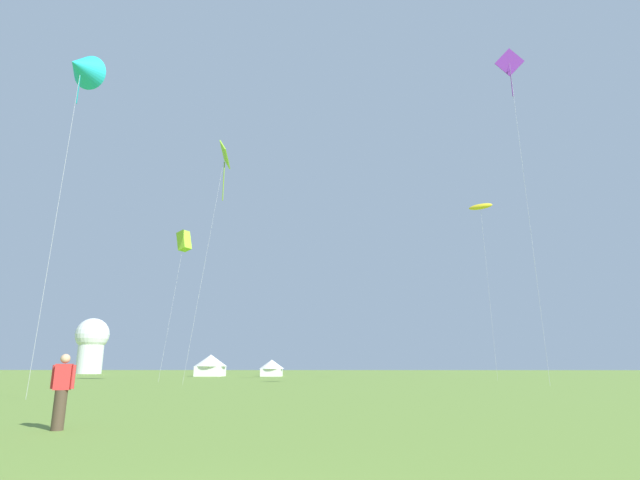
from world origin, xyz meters
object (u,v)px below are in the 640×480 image
(kite_lime_box, at_px, (184,241))
(kite_yellow_parafoil, at_px, (480,207))
(kite_lime_diamond, at_px, (225,158))
(kite_cyan_delta, at_px, (81,67))
(kite_purple_diamond, at_px, (510,67))
(observatory_dome, at_px, (92,343))
(festival_tent_center, at_px, (211,364))
(festival_tent_left, at_px, (272,367))
(person_spectator, at_px, (61,392))

(kite_lime_box, bearing_deg, kite_yellow_parafoil, 11.31)
(kite_lime_diamond, bearing_deg, kite_cyan_delta, -99.95)
(kite_lime_box, xyz_separation_m, kite_lime_diamond, (5.41, -6.18, 6.59))
(kite_purple_diamond, distance_m, observatory_dome, 89.99)
(festival_tent_center, height_order, festival_tent_left, festival_tent_center)
(kite_lime_box, xyz_separation_m, observatory_dome, (-33.48, 49.18, -8.12))
(kite_lime_diamond, xyz_separation_m, festival_tent_center, (-8.64, 31.86, -18.99))
(kite_purple_diamond, height_order, kite_lime_diamond, kite_purple_diamond)
(kite_lime_box, relative_size, kite_lime_diamond, 0.68)
(festival_tent_center, relative_size, observatory_dome, 0.45)
(kite_lime_diamond, height_order, observatory_dome, kite_lime_diamond)
(kite_purple_diamond, xyz_separation_m, festival_tent_center, (-35.60, 33.52, -26.88))
(kite_lime_box, bearing_deg, kite_lime_diamond, -48.77)
(kite_purple_diamond, relative_size, observatory_dome, 2.81)
(kite_lime_box, height_order, kite_lime_diamond, kite_lime_diamond)
(kite_lime_diamond, relative_size, festival_tent_center, 4.66)
(kite_lime_diamond, xyz_separation_m, observatory_dome, (-38.89, 55.36, -14.71))
(kite_purple_diamond, distance_m, kite_cyan_delta, 36.94)
(kite_purple_diamond, height_order, kite_yellow_parafoil, kite_purple_diamond)
(kite_purple_diamond, relative_size, festival_tent_center, 6.31)
(kite_cyan_delta, relative_size, kite_lime_box, 1.24)
(kite_lime_box, distance_m, person_spectator, 41.52)
(kite_cyan_delta, distance_m, festival_tent_left, 54.16)
(kite_cyan_delta, distance_m, festival_tent_center, 54.15)
(kite_lime_box, distance_m, festival_tent_center, 28.70)
(festival_tent_left, relative_size, observatory_dome, 0.34)
(kite_lime_box, bearing_deg, observatory_dome, 124.24)
(festival_tent_center, bearing_deg, festival_tent_left, 0.00)
(kite_cyan_delta, distance_m, observatory_dome, 83.75)
(kite_cyan_delta, height_order, kite_lime_diamond, kite_lime_diamond)
(observatory_dome, bearing_deg, kite_yellow_parafoil, -32.80)
(kite_yellow_parafoil, height_order, kite_lime_box, kite_yellow_parafoil)
(kite_purple_diamond, distance_m, festival_tent_center, 55.80)
(festival_tent_left, bearing_deg, festival_tent_center, 180.00)
(kite_lime_box, bearing_deg, person_spectator, -75.42)
(kite_cyan_delta, height_order, festival_tent_left, kite_cyan_delta)
(kite_lime_box, relative_size, festival_tent_left, 4.15)
(kite_purple_diamond, height_order, kite_cyan_delta, kite_purple_diamond)
(kite_lime_box, xyz_separation_m, person_spectator, (9.90, -38.07, -13.29))
(person_spectator, bearing_deg, kite_lime_diamond, 98.01)
(kite_yellow_parafoil, distance_m, person_spectator, 53.45)
(kite_purple_diamond, height_order, festival_tent_center, kite_purple_diamond)
(kite_lime_diamond, relative_size, observatory_dome, 2.08)
(kite_purple_diamond, distance_m, kite_lime_diamond, 28.14)
(kite_lime_diamond, height_order, festival_tent_center, kite_lime_diamond)
(observatory_dome, bearing_deg, festival_tent_center, -37.84)
(kite_cyan_delta, distance_m, person_spectator, 22.36)
(kite_yellow_parafoil, distance_m, kite_lime_box, 33.77)
(kite_lime_diamond, distance_m, festival_tent_left, 37.31)
(kite_lime_diamond, relative_size, festival_tent_left, 6.11)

